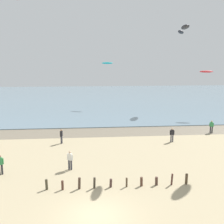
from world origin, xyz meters
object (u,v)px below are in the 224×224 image
Objects in this scene: person_mid_beach at (70,160)px; person_left_flank at (172,134)px; person_right_flank at (211,126)px; person_trailing_behind at (61,136)px; kite_aloft_3 at (206,72)px; kite_aloft_5 at (185,27)px; person_far_down_beach at (0,164)px; kite_aloft_1 at (181,32)px; kite_aloft_4 at (107,63)px.

person_mid_beach is 1.00× the size of person_left_flank.
person_right_flank is at bearing 31.43° from person_mid_beach.
person_right_flank and person_trailing_behind have the same top height.
kite_aloft_5 is at bearing 72.87° from kite_aloft_3.
person_far_down_beach is at bearing 116.71° from kite_aloft_5.
kite_aloft_3 is (3.58, 10.54, 6.89)m from person_right_flank.
kite_aloft_1 is 15.65m from kite_aloft_4.
person_right_flank is 0.74× the size of kite_aloft_5.
person_right_flank is at bearing 8.86° from person_trailing_behind.
person_trailing_behind is (4.26, 8.55, 0.00)m from person_far_down_beach.
kite_aloft_5 is (-10.71, -18.50, 4.78)m from kite_aloft_3.
kite_aloft_4 is at bearing -87.61° from kite_aloft_1.
person_right_flank is (18.06, 11.04, 0.00)m from person_mid_beach.
person_far_down_beach is 20.66m from kite_aloft_5.
kite_aloft_3 is 0.95× the size of kite_aloft_4.
person_far_down_beach is at bearing -174.47° from person_mid_beach.
person_mid_beach is at bearing 5.53° from person_far_down_beach.
person_left_flank is 12.48m from kite_aloft_5.
person_left_flank is at bearing -61.28° from kite_aloft_4.
person_left_flank is at bearing -151.31° from person_right_flank.
kite_aloft_1 reaches higher than kite_aloft_5.
person_trailing_behind is at bearing 100.44° from person_mid_beach.
kite_aloft_5 is at bearing -97.63° from person_left_flank.
person_trailing_behind is (-12.99, 0.54, 0.00)m from person_left_flank.
person_trailing_behind is (-19.53, -3.04, 0.00)m from person_right_flank.
kite_aloft_3 reaches higher than person_far_down_beach.
person_far_down_beach is 41.99m from kite_aloft_1.
person_right_flank is at bearing -27.41° from kite_aloft_5.
kite_aloft_1 is (25.46, 30.23, 14.19)m from person_far_down_beach.
person_mid_beach is 35.27m from kite_aloft_4.
person_right_flank and person_far_down_beach have the same top height.
person_far_down_beach is (-23.79, -11.59, 0.00)m from person_right_flank.
kite_aloft_3 reaches higher than person_mid_beach.
kite_aloft_5 is at bearing -64.05° from kite_aloft_4.
kite_aloft_3 is at bearing 30.44° from person_trailing_behind.
person_right_flank is 0.73× the size of kite_aloft_4.
person_left_flank is (11.52, 7.46, 0.00)m from person_mid_beach.
kite_aloft_5 reaches higher than person_right_flank.
kite_aloft_4 is (-5.69, 26.33, 8.30)m from person_left_flank.
person_mid_beach is at bearing -147.07° from person_left_flank.
kite_aloft_1 reaches higher than kite_aloft_3.
kite_aloft_1 is 1.50× the size of kite_aloft_4.
kite_aloft_4 is (11.56, 34.34, 8.30)m from person_far_down_beach.
person_mid_beach is 1.00× the size of person_far_down_beach.
person_left_flank is 28.19m from kite_aloft_4.
person_left_flank is 13.00m from person_trailing_behind.
person_right_flank is 27.13m from kite_aloft_4.
person_far_down_beach is at bearing -155.09° from person_left_flank.
person_mid_beach is 21.16m from person_right_flank.
kite_aloft_4 is at bearing 80.22° from person_mid_beach.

